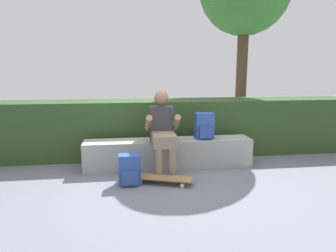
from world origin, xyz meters
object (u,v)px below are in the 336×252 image
Objects in this scene: backpack_on_bench at (204,126)px; bench_main at (169,153)px; backpack_on_ground at (130,170)px; person_skater at (163,129)px; skateboard_near_person at (162,178)px.

bench_main is at bearing 179.02° from backpack_on_bench.
person_skater is at bearing 42.23° from backpack_on_ground.
backpack_on_ground is (-0.42, 0.04, 0.12)m from skateboard_near_person.
backpack_on_ground is at bearing -151.16° from backpack_on_bench.
skateboard_near_person is 0.44m from backpack_on_ground.
skateboard_near_person is 1.14m from backpack_on_bench.
bench_main is 0.48m from person_skater.
backpack_on_bench is (0.67, 0.20, -0.01)m from person_skater.
backpack_on_ground is at bearing -137.77° from person_skater.
backpack_on_ground is (-1.16, -0.64, -0.43)m from backpack_on_bench.
skateboard_near_person is at bearing -5.11° from backpack_on_ground.
bench_main is 6.37× the size of backpack_on_ground.
backpack_on_bench is at bearing -0.98° from bench_main.
bench_main reaches higher than skateboard_near_person.
person_skater is 0.74m from skateboard_near_person.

